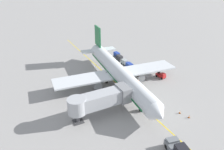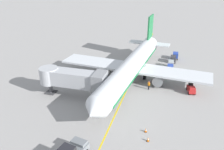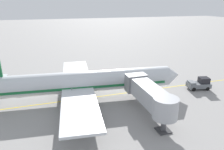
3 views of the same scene
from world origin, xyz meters
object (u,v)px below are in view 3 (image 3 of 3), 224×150
at_px(ground_crew_loader, 66,85).
at_px(safety_cone_nose_left, 153,77).
at_px(ground_crew_wing_walker, 93,84).
at_px(baggage_cart_front, 44,84).
at_px(jet_bridge, 149,94).
at_px(safety_cone_nose_right, 147,79).
at_px(baggage_cart_third_in_train, 10,86).
at_px(parked_airliner, 81,82).
at_px(baggage_tug_lead, 82,74).
at_px(pushback_tractor, 199,84).
at_px(baggage_cart_second_in_train, 29,85).

relative_size(ground_crew_loader, safety_cone_nose_left, 2.86).
bearing_deg(safety_cone_nose_left, ground_crew_wing_walker, -82.94).
height_order(baggage_cart_front, ground_crew_wing_walker, ground_crew_wing_walker).
bearing_deg(jet_bridge, ground_crew_wing_walker, -154.43).
distance_m(jet_bridge, ground_crew_loader, 17.89).
xyz_separation_m(ground_crew_loader, safety_cone_nose_left, (-0.63, 19.76, -0.66)).
bearing_deg(ground_crew_loader, safety_cone_nose_right, 90.22).
distance_m(baggage_cart_third_in_train, safety_cone_nose_right, 28.53).
bearing_deg(baggage_cart_front, safety_cone_nose_left, 86.06).
distance_m(parked_airliner, ground_crew_wing_walker, 5.23).
bearing_deg(parked_airliner, baggage_tug_lead, 170.20).
relative_size(pushback_tractor, baggage_cart_front, 1.63).
distance_m(baggage_tug_lead, baggage_cart_second_in_train, 12.00).
distance_m(baggage_tug_lead, safety_cone_nose_left, 16.48).
bearing_deg(baggage_cart_third_in_train, baggage_cart_second_in_train, 84.23).
relative_size(baggage_cart_front, ground_crew_loader, 1.72).
xyz_separation_m(baggage_cart_front, safety_cone_nose_right, (2.21, 22.12, -0.66)).
bearing_deg(safety_cone_nose_right, baggage_cart_second_in_train, -95.21).
bearing_deg(baggage_cart_third_in_train, pushback_tractor, 73.99).
xyz_separation_m(jet_bridge, pushback_tractor, (-6.09, 14.41, -2.35)).
relative_size(jet_bridge, baggage_cart_second_in_train, 4.16).
bearing_deg(ground_crew_loader, baggage_cart_front, -118.62).
xyz_separation_m(baggage_cart_front, safety_cone_nose_left, (1.65, 23.94, -0.66)).
xyz_separation_m(safety_cone_nose_left, safety_cone_nose_right, (0.57, -1.83, 0.00)).
xyz_separation_m(baggage_cart_front, ground_crew_loader, (2.28, 4.18, 0.00)).
height_order(pushback_tractor, baggage_cart_front, pushback_tractor).
distance_m(safety_cone_nose_left, safety_cone_nose_right, 1.91).
bearing_deg(jet_bridge, baggage_tug_lead, -161.32).
height_order(parked_airliner, baggage_cart_second_in_train, parked_airliner).
bearing_deg(parked_airliner, baggage_cart_third_in_train, -120.91).
height_order(parked_airliner, baggage_tug_lead, parked_airliner).
relative_size(jet_bridge, safety_cone_nose_right, 20.54).
bearing_deg(pushback_tractor, ground_crew_loader, -106.65).
bearing_deg(baggage_cart_front, baggage_cart_second_in_train, -91.07).
height_order(baggage_tug_lead, ground_crew_loader, ground_crew_loader).
bearing_deg(parked_airliner, baggage_cart_front, -137.99).
xyz_separation_m(pushback_tractor, ground_crew_loader, (-7.65, -25.59, -0.15)).
height_order(pushback_tractor, baggage_cart_second_in_train, pushback_tractor).
bearing_deg(jet_bridge, baggage_cart_front, -136.21).
height_order(jet_bridge, baggage_cart_third_in_train, jet_bridge).
relative_size(baggage_tug_lead, baggage_cart_second_in_train, 0.91).
relative_size(baggage_tug_lead, ground_crew_wing_walker, 1.58).
bearing_deg(jet_bridge, pushback_tractor, 112.91).
distance_m(pushback_tractor, ground_crew_loader, 26.71).
bearing_deg(pushback_tractor, baggage_cart_third_in_train, -106.01).
bearing_deg(jet_bridge, safety_cone_nose_right, 153.93).
bearing_deg(baggage_cart_front, pushback_tractor, 71.55).
distance_m(jet_bridge, safety_cone_nose_left, 17.04).
xyz_separation_m(baggage_tug_lead, baggage_cart_third_in_train, (3.77, -14.82, 0.24)).
distance_m(parked_airliner, safety_cone_nose_left, 18.51).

